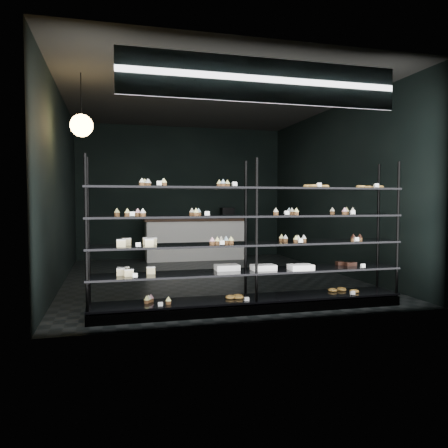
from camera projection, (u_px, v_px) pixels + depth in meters
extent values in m
cube|color=black|center=(209.00, 277.00, 7.91)|extent=(5.00, 6.00, 0.01)
cube|color=black|center=(208.00, 99.00, 7.74)|extent=(5.00, 6.00, 0.01)
cube|color=black|center=(182.00, 193.00, 10.73)|extent=(5.00, 0.01, 3.20)
cube|color=black|center=(266.00, 182.00, 4.93)|extent=(5.00, 0.01, 3.20)
cube|color=black|center=(61.00, 188.00, 7.20)|extent=(0.01, 6.00, 3.20)
cube|color=black|center=(334.00, 190.00, 8.45)|extent=(0.01, 6.00, 3.20)
cube|color=black|center=(251.00, 306.00, 5.54)|extent=(4.00, 0.50, 0.12)
cylinder|color=black|center=(86.00, 238.00, 4.78)|extent=(0.04, 0.04, 1.85)
cylinder|color=black|center=(88.00, 235.00, 5.21)|extent=(0.04, 0.04, 1.85)
cylinder|color=black|center=(257.00, 234.00, 5.28)|extent=(0.04, 0.04, 1.85)
cylinder|color=black|center=(246.00, 232.00, 5.70)|extent=(0.04, 0.04, 1.85)
cylinder|color=black|center=(398.00, 232.00, 5.77)|extent=(0.04, 0.04, 1.85)
cylinder|color=black|center=(378.00, 229.00, 6.20)|extent=(0.04, 0.04, 1.85)
cube|color=black|center=(251.00, 299.00, 5.53)|extent=(4.00, 0.50, 0.03)
cube|color=black|center=(251.00, 271.00, 5.52)|extent=(4.00, 0.50, 0.02)
cube|color=black|center=(251.00, 244.00, 5.50)|extent=(4.00, 0.50, 0.02)
cube|color=black|center=(251.00, 216.00, 5.48)|extent=(4.00, 0.50, 0.02)
cube|color=black|center=(251.00, 188.00, 5.46)|extent=(4.00, 0.50, 0.02)
cube|color=white|center=(155.00, 184.00, 4.98)|extent=(0.06, 0.04, 0.06)
cube|color=white|center=(238.00, 184.00, 5.23)|extent=(0.06, 0.04, 0.06)
cube|color=white|center=(317.00, 185.00, 5.49)|extent=(0.05, 0.04, 0.06)
cube|color=white|center=(376.00, 186.00, 5.70)|extent=(0.06, 0.04, 0.06)
cube|color=white|center=(132.00, 214.00, 4.93)|extent=(0.06, 0.04, 0.06)
cube|color=white|center=(210.00, 214.00, 5.16)|extent=(0.05, 0.04, 0.06)
cube|color=white|center=(288.00, 213.00, 5.41)|extent=(0.06, 0.04, 0.06)
cube|color=white|center=(355.00, 213.00, 5.64)|extent=(0.06, 0.04, 0.06)
cube|color=white|center=(139.00, 245.00, 4.97)|extent=(0.06, 0.04, 0.06)
cube|color=white|center=(220.00, 243.00, 5.21)|extent=(0.06, 0.04, 0.06)
cube|color=white|center=(300.00, 241.00, 5.47)|extent=(0.05, 0.04, 0.06)
cube|color=white|center=(359.00, 240.00, 5.68)|extent=(0.06, 0.04, 0.06)
cube|color=white|center=(138.00, 276.00, 4.99)|extent=(0.06, 0.04, 0.06)
cube|color=white|center=(360.00, 266.00, 5.70)|extent=(0.06, 0.04, 0.06)
cube|color=white|center=(162.00, 304.00, 5.07)|extent=(0.06, 0.04, 0.06)
cube|color=white|center=(249.00, 299.00, 5.34)|extent=(0.05, 0.04, 0.06)
cube|color=white|center=(353.00, 293.00, 5.69)|extent=(0.06, 0.04, 0.06)
cube|color=#0B1638|center=(264.00, 81.00, 4.94)|extent=(3.20, 0.04, 0.45)
cube|color=white|center=(265.00, 80.00, 4.92)|extent=(3.30, 0.02, 0.50)
cylinder|color=black|center=(81.00, 93.00, 6.10)|extent=(0.01, 0.01, 0.57)
sphere|color=#F0AD54|center=(82.00, 125.00, 6.12)|extent=(0.31, 0.31, 0.31)
cube|color=silver|center=(194.00, 240.00, 10.35)|extent=(2.29, 0.60, 0.92)
cube|color=black|center=(194.00, 220.00, 10.33)|extent=(2.38, 0.65, 0.06)
cube|color=black|center=(227.00, 213.00, 10.52)|extent=(0.30, 0.30, 0.25)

